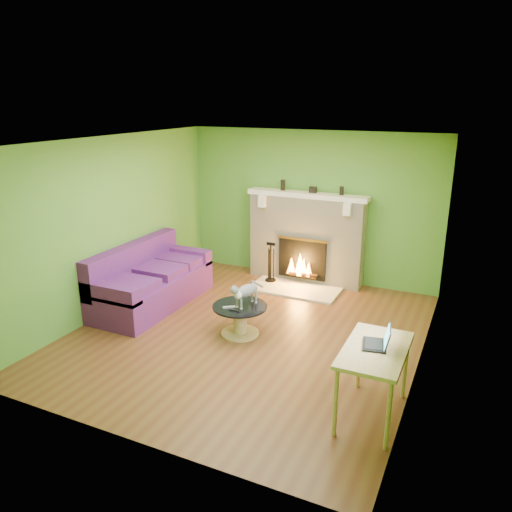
{
  "coord_description": "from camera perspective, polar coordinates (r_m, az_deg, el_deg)",
  "views": [
    {
      "loc": [
        2.75,
        -5.61,
        3.13
      ],
      "look_at": [
        -0.07,
        0.4,
        1.0
      ],
      "focal_mm": 35.0,
      "sensor_mm": 36.0,
      "label": 1
    }
  ],
  "objects": [
    {
      "name": "wall_back",
      "position": [
        8.76,
        6.27,
        5.64
      ],
      "size": [
        5.0,
        0.0,
        5.0
      ],
      "primitive_type": "plane",
      "rotation": [
        1.57,
        0.0,
        0.0
      ],
      "color": "#55902F",
      "rests_on": "floor"
    },
    {
      "name": "mantel_box",
      "position": [
        8.5,
        6.52,
        7.53
      ],
      "size": [
        0.12,
        0.08,
        0.1
      ],
      "primitive_type": "cube",
      "color": "black",
      "rests_on": "mantel"
    },
    {
      "name": "remote_silver",
      "position": [
        6.73,
        -3.08,
        -5.85
      ],
      "size": [
        0.16,
        0.14,
        0.02
      ],
      "primitive_type": "cube",
      "rotation": [
        0.0,
        0.0,
        0.64
      ],
      "color": "gray",
      "rests_on": "coffee_table"
    },
    {
      "name": "window_pane",
      "position": [
        5.0,
        17.86,
        -1.5
      ],
      "size": [
        0.0,
        1.06,
        1.06
      ],
      "primitive_type": "plane",
      "rotation": [
        1.57,
        0.0,
        -1.57
      ],
      "color": "white",
      "rests_on": "wall_right"
    },
    {
      "name": "mantel",
      "position": [
        8.52,
        5.87,
        6.96
      ],
      "size": [
        2.1,
        0.28,
        0.08
      ],
      "primitive_type": "cube",
      "color": "white",
      "rests_on": "fireplace"
    },
    {
      "name": "ceiling",
      "position": [
        6.27,
        -1.01,
        12.96
      ],
      "size": [
        5.0,
        5.0,
        0.0
      ],
      "primitive_type": "plane",
      "rotation": [
        3.14,
        0.0,
        0.0
      ],
      "color": "white",
      "rests_on": "wall_back"
    },
    {
      "name": "wall_left",
      "position": [
        7.73,
        -16.14,
        3.41
      ],
      "size": [
        0.0,
        5.0,
        5.0
      ],
      "primitive_type": "plane",
      "rotation": [
        1.57,
        0.0,
        1.57
      ],
      "color": "#55902F",
      "rests_on": "floor"
    },
    {
      "name": "mantel_vase_left",
      "position": [
        8.68,
        3.09,
        8.1
      ],
      "size": [
        0.08,
        0.08,
        0.18
      ],
      "primitive_type": "cylinder",
      "color": "black",
      "rests_on": "mantel"
    },
    {
      "name": "remote_black",
      "position": [
        6.63,
        -2.41,
        -6.23
      ],
      "size": [
        0.16,
        0.06,
        0.02
      ],
      "primitive_type": "cube",
      "rotation": [
        0.0,
        0.0,
        -0.13
      ],
      "color": "black",
      "rests_on": "coffee_table"
    },
    {
      "name": "window_frame",
      "position": [
        5.0,
        17.95,
        -1.51
      ],
      "size": [
        0.0,
        1.2,
        1.2
      ],
      "primitive_type": "plane",
      "rotation": [
        1.57,
        0.0,
        -1.57
      ],
      "color": "silver",
      "rests_on": "wall_right"
    },
    {
      "name": "fireplace",
      "position": [
        8.71,
        5.75,
        2.02
      ],
      "size": [
        2.1,
        0.46,
        1.58
      ],
      "color": "beige",
      "rests_on": "floor"
    },
    {
      "name": "mantel_vase_right",
      "position": [
        8.36,
        9.76,
        7.35
      ],
      "size": [
        0.07,
        0.07,
        0.14
      ],
      "primitive_type": "cylinder",
      "color": "black",
      "rests_on": "mantel"
    },
    {
      "name": "hearth",
      "position": [
        8.5,
        4.43,
        -3.76
      ],
      "size": [
        1.5,
        0.75,
        0.03
      ],
      "primitive_type": "cube",
      "color": "beige",
      "rests_on": "floor"
    },
    {
      "name": "wall_front",
      "position": [
        4.53,
        -15.02,
        -6.62
      ],
      "size": [
        5.0,
        0.0,
        5.0
      ],
      "primitive_type": "plane",
      "rotation": [
        -1.57,
        0.0,
        0.0
      ],
      "color": "#55902F",
      "rests_on": "floor"
    },
    {
      "name": "coffee_table",
      "position": [
        6.86,
        -1.84,
        -7.07
      ],
      "size": [
        0.75,
        0.75,
        0.42
      ],
      "color": "#D4BA72",
      "rests_on": "floor"
    },
    {
      "name": "wall_right",
      "position": [
        5.92,
        19.02,
        -1.18
      ],
      "size": [
        0.0,
        5.0,
        5.0
      ],
      "primitive_type": "plane",
      "rotation": [
        1.57,
        0.0,
        -1.57
      ],
      "color": "#55902F",
      "rests_on": "floor"
    },
    {
      "name": "floor",
      "position": [
        6.99,
        -0.9,
        -8.8
      ],
      "size": [
        5.0,
        5.0,
        0.0
      ],
      "primitive_type": "plane",
      "color": "brown",
      "rests_on": "ground"
    },
    {
      "name": "fire_tools",
      "position": [
        8.68,
        1.69,
        -0.66
      ],
      "size": [
        0.19,
        0.19,
        0.7
      ],
      "primitive_type": null,
      "color": "black",
      "rests_on": "hearth"
    },
    {
      "name": "cat",
      "position": [
        6.73,
        -1.07,
        -4.28
      ],
      "size": [
        0.38,
        0.6,
        0.35
      ],
      "primitive_type": null,
      "rotation": [
        0.0,
        0.0,
        -0.33
      ],
      "color": "slate",
      "rests_on": "coffee_table"
    },
    {
      "name": "laptop",
      "position": [
        5.12,
        13.48,
        -8.81
      ],
      "size": [
        0.32,
        0.35,
        0.23
      ],
      "primitive_type": null,
      "rotation": [
        0.0,
        0.0,
        0.2
      ],
      "color": "black",
      "rests_on": "desk"
    },
    {
      "name": "sofa",
      "position": [
        7.97,
        -12.12,
        -2.88
      ],
      "size": [
        0.96,
        2.12,
        0.95
      ],
      "color": "#521A64",
      "rests_on": "floor"
    },
    {
      "name": "desk",
      "position": [
        5.17,
        13.41,
        -11.13
      ],
      "size": [
        0.6,
        1.03,
        0.76
      ],
      "color": "#D4BA72",
      "rests_on": "floor"
    }
  ]
}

